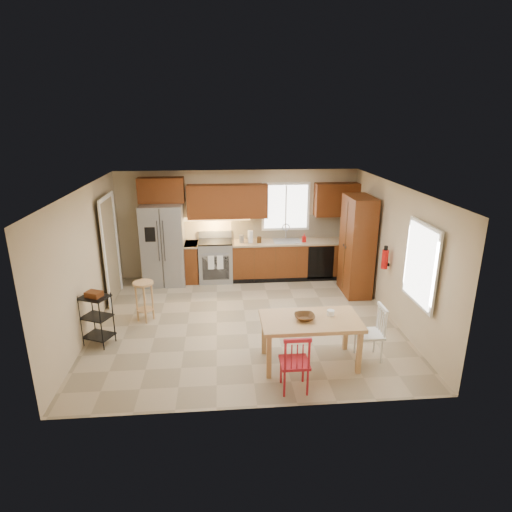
{
  "coord_description": "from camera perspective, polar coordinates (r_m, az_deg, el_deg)",
  "views": [
    {
      "loc": [
        -0.42,
        -7.19,
        3.65
      ],
      "look_at": [
        0.23,
        0.4,
        1.15
      ],
      "focal_mm": 30.0,
      "sensor_mm": 36.0,
      "label": 1
    }
  ],
  "objects": [
    {
      "name": "base_cabinet_narrow",
      "position": [
        9.94,
        -8.55,
        -0.81
      ],
      "size": [
        0.3,
        0.6,
        0.9
      ],
      "primitive_type": "cube",
      "color": "#663112",
      "rests_on": "floor"
    },
    {
      "name": "upper_left_block",
      "position": [
        9.69,
        -3.83,
        7.28
      ],
      "size": [
        1.8,
        0.35,
        0.75
      ],
      "primitive_type": "cube",
      "color": "#5C2A0F",
      "rests_on": "wall_back"
    },
    {
      "name": "chair_white",
      "position": [
        6.98,
        14.88,
        -9.89
      ],
      "size": [
        0.41,
        0.41,
        0.88
      ],
      "primitive_type": null,
      "rotation": [
        0.0,
        0.0,
        1.57
      ],
      "color": "white",
      "rests_on": "floor"
    },
    {
      "name": "bar_stool",
      "position": [
        8.23,
        -14.63,
        -5.86
      ],
      "size": [
        0.44,
        0.44,
        0.76
      ],
      "primitive_type": null,
      "rotation": [
        0.0,
        0.0,
        -0.2
      ],
      "color": "tan",
      "rests_on": "floor"
    },
    {
      "name": "floor",
      "position": [
        8.07,
        -1.39,
        -8.71
      ],
      "size": [
        5.5,
        5.5,
        0.0
      ],
      "primitive_type": "plane",
      "color": "tan",
      "rests_on": "ground"
    },
    {
      "name": "refrigerator",
      "position": [
        9.79,
        -12.21,
        1.5
      ],
      "size": [
        0.92,
        0.75,
        1.82
      ],
      "primitive_type": "cube",
      "color": "gray",
      "rests_on": "floor"
    },
    {
      "name": "paper_towel",
      "position": [
        9.72,
        -0.76,
        2.6
      ],
      "size": [
        0.12,
        0.12,
        0.28
      ],
      "primitive_type": "cylinder",
      "color": "white",
      "rests_on": "base_cabinet_run"
    },
    {
      "name": "ceiling",
      "position": [
        7.29,
        -1.54,
        9.09
      ],
      "size": [
        5.5,
        5.0,
        0.02
      ],
      "primitive_type": "cube",
      "color": "silver",
      "rests_on": "ground"
    },
    {
      "name": "canister_wood",
      "position": [
        9.73,
        0.43,
        2.18
      ],
      "size": [
        0.1,
        0.1,
        0.14
      ],
      "primitive_type": "cylinder",
      "color": "#492E13",
      "rests_on": "base_cabinet_run"
    },
    {
      "name": "range_stove",
      "position": [
        9.9,
        -5.38,
        -0.7
      ],
      "size": [
        0.76,
        0.63,
        0.92
      ],
      "primitive_type": "cube",
      "color": "gray",
      "rests_on": "floor"
    },
    {
      "name": "canister_steel",
      "position": [
        9.72,
        -1.94,
        2.29
      ],
      "size": [
        0.11,
        0.11,
        0.18
      ],
      "primitive_type": "cylinder",
      "color": "gray",
      "rests_on": "base_cabinet_run"
    },
    {
      "name": "undercab_glow",
      "position": [
        9.74,
        -5.55,
        4.92
      ],
      "size": [
        1.6,
        0.3,
        0.01
      ],
      "primitive_type": "cube",
      "color": "#FFBF66",
      "rests_on": "wall_back"
    },
    {
      "name": "chair_red",
      "position": [
        6.07,
        5.15,
        -13.82
      ],
      "size": [
        0.41,
        0.41,
        0.88
      ],
      "primitive_type": null,
      "rotation": [
        0.0,
        0.0,
        0.0
      ],
      "color": "#B11B27",
      "rests_on": "floor"
    },
    {
      "name": "window_right",
      "position": [
        7.14,
        21.15,
        -1.06
      ],
      "size": [
        0.04,
        1.02,
        1.32
      ],
      "primitive_type": "cube",
      "color": "white",
      "rests_on": "wall_right"
    },
    {
      "name": "upper_over_fridge",
      "position": [
        9.72,
        -12.54,
        8.58
      ],
      "size": [
        1.0,
        0.35,
        0.55
      ],
      "primitive_type": "cube",
      "color": "#5C2A0F",
      "rests_on": "wall_back"
    },
    {
      "name": "fire_extinguisher",
      "position": [
        8.35,
        16.81,
        -0.42
      ],
      "size": [
        0.12,
        0.12,
        0.36
      ],
      "primitive_type": "cylinder",
      "color": "red",
      "rests_on": "wall_right"
    },
    {
      "name": "utility_cart",
      "position": [
        7.61,
        -20.44,
        -7.93
      ],
      "size": [
        0.55,
        0.5,
        0.9
      ],
      "primitive_type": null,
      "rotation": [
        0.0,
        0.0,
        -0.43
      ],
      "color": "black",
      "rests_on": "floor"
    },
    {
      "name": "wall_front",
      "position": [
        5.28,
        0.22,
        -8.86
      ],
      "size": [
        5.5,
        0.02,
        2.5
      ],
      "primitive_type": "cube",
      "color": "#CCB793",
      "rests_on": "ground"
    },
    {
      "name": "dining_table",
      "position": [
        6.72,
        7.17,
        -11.24
      ],
      "size": [
        1.5,
        0.85,
        0.73
      ],
      "primitive_type": null,
      "rotation": [
        0.0,
        0.0,
        0.0
      ],
      "color": "tan",
      "rests_on": "floor"
    },
    {
      "name": "wall_back",
      "position": [
        9.99,
        -2.35,
        4.26
      ],
      "size": [
        5.5,
        0.02,
        2.5
      ],
      "primitive_type": "cube",
      "color": "#CCB793",
      "rests_on": "ground"
    },
    {
      "name": "soap_bottle",
      "position": [
        9.85,
        6.42,
        2.42
      ],
      "size": [
        0.09,
        0.09,
        0.19
      ],
      "primitive_type": "imported",
      "color": "red",
      "rests_on": "base_cabinet_run"
    },
    {
      "name": "pantry",
      "position": [
        9.23,
        13.3,
        1.32
      ],
      "size": [
        0.5,
        0.95,
        2.1
      ],
      "primitive_type": "cube",
      "color": "#663112",
      "rests_on": "floor"
    },
    {
      "name": "table_jar",
      "position": [
        6.69,
        9.91,
        -7.65
      ],
      "size": [
        0.11,
        0.11,
        0.12
      ],
      "primitive_type": "cylinder",
      "rotation": [
        0.0,
        0.0,
        0.0
      ],
      "color": "white",
      "rests_on": "dining_table"
    },
    {
      "name": "backsplash",
      "position": [
        10.13,
        4.99,
        3.97
      ],
      "size": [
        2.92,
        0.03,
        0.55
      ],
      "primitive_type": "cube",
      "color": "beige",
      "rests_on": "wall_back"
    },
    {
      "name": "doorway",
      "position": [
        9.16,
        -18.9,
        0.67
      ],
      "size": [
        0.04,
        0.95,
        2.1
      ],
      "primitive_type": "cube",
      "color": "#8C7A59",
      "rests_on": "wall_left"
    },
    {
      "name": "base_cabinet_run",
      "position": [
        10.07,
        5.15,
        -0.44
      ],
      "size": [
        2.92,
        0.6,
        0.9
      ],
      "primitive_type": "cube",
      "color": "#663112",
      "rests_on": "floor"
    },
    {
      "name": "wall_right",
      "position": [
        8.22,
        18.05,
        0.26
      ],
      "size": [
        0.02,
        5.0,
        2.5
      ],
      "primitive_type": "cube",
      "color": "#CCB793",
      "rests_on": "ground"
    },
    {
      "name": "sink",
      "position": [
        9.91,
        4.13,
        1.78
      ],
      "size": [
        0.62,
        0.46,
        0.16
      ],
      "primitive_type": "cube",
      "color": "gray",
      "rests_on": "base_cabinet_run"
    },
    {
      "name": "window_back",
      "position": [
        9.99,
        3.98,
        6.58
      ],
      "size": [
        1.12,
        0.04,
        1.12
      ],
      "primitive_type": "cube",
      "color": "white",
      "rests_on": "wall_back"
    },
    {
      "name": "upper_right_block",
      "position": [
        10.05,
        10.69,
        7.4
      ],
      "size": [
        1.0,
        0.35,
        0.75
      ],
      "primitive_type": "cube",
      "color": "#5C2A0F",
      "rests_on": "wall_back"
    },
    {
      "name": "table_bowl",
      "position": [
        6.53,
        6.49,
        -8.43
      ],
      "size": [
        0.3,
        0.3,
        0.07
      ],
      "primitive_type": "imported",
      "rotation": [
        0.0,
        0.0,
        0.0
      ],
      "color": "#492E13",
      "rests_on": "dining_table"
    },
    {
      "name": "wall_left",
      "position": [
        7.93,
        -21.72,
        -0.79
      ],
      "size": [
        0.02,
        5.0,
        2.5
      ],
      "primitive_type": "cube",
      "color": "#CCB793",
      "rests_on": "ground"
    },
    {
      "name": "dishwasher",
      "position": [
        9.91,
        8.62,
        -0.88
      ],
      "size": [
        0.6,
        0.02,
        0.78
      ],
      "primitive_type": "cube",
      "color": "black",
      "rests_on": "floor"
    }
  ]
}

